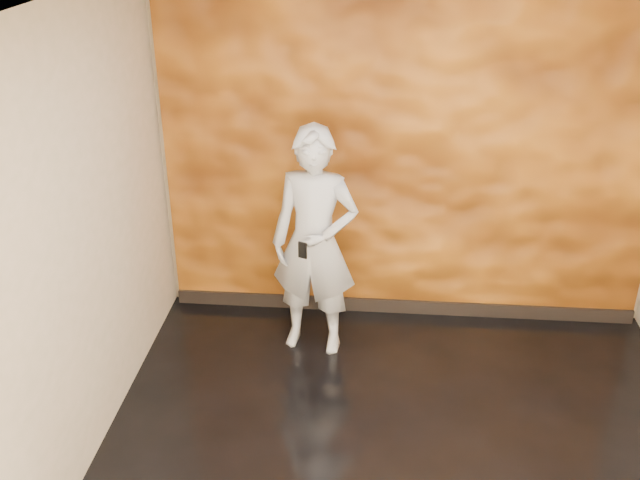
# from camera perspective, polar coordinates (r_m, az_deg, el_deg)

# --- Properties ---
(room) EXTENTS (4.02, 4.02, 2.81)m
(room) POSITION_cam_1_polar(r_m,az_deg,el_deg) (3.88, 7.83, -3.39)
(room) COLOR black
(room) RESTS_ON ground
(feature_wall) EXTENTS (3.90, 0.06, 2.75)m
(feature_wall) POSITION_cam_1_polar(r_m,az_deg,el_deg) (5.67, 7.12, 6.35)
(feature_wall) COLOR orange
(feature_wall) RESTS_ON ground
(baseboard) EXTENTS (3.90, 0.04, 0.12)m
(baseboard) POSITION_cam_1_polar(r_m,az_deg,el_deg) (6.22, 6.45, -5.27)
(baseboard) COLOR black
(baseboard) RESTS_ON ground
(man) EXTENTS (0.72, 0.53, 1.81)m
(man) POSITION_cam_1_polar(r_m,az_deg,el_deg) (5.36, -0.42, -0.25)
(man) COLOR #AAB1BC
(man) RESTS_ON ground
(phone) EXTENTS (0.07, 0.04, 0.12)m
(phone) POSITION_cam_1_polar(r_m,az_deg,el_deg) (5.10, -1.40, -0.82)
(phone) COLOR black
(phone) RESTS_ON man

